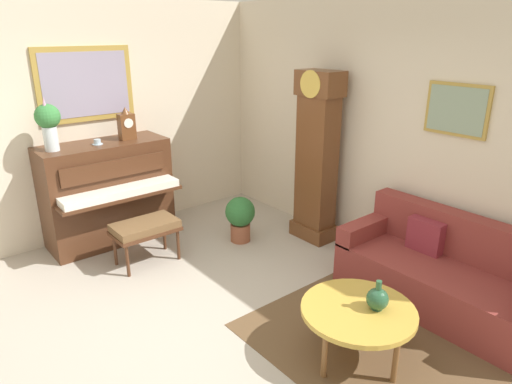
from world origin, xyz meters
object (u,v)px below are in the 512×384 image
at_px(couch, 446,275).
at_px(green_jug, 377,299).
at_px(flower_vase, 48,122).
at_px(coffee_table, 358,312).
at_px(grandfather_clock, 316,162).
at_px(mantel_clock, 127,125).
at_px(piano, 108,192).
at_px(piano_bench, 145,228).
at_px(potted_plant, 240,216).
at_px(teacup, 97,142).

bearing_deg(couch, green_jug, -88.33).
bearing_deg(couch, flower_vase, -144.29).
distance_m(coffee_table, flower_vase, 3.63).
distance_m(grandfather_clock, coffee_table, 2.27).
xyz_separation_m(coffee_table, mantel_clock, (-3.25, -0.32, 0.98)).
bearing_deg(flower_vase, piano, 90.20).
distance_m(couch, green_jug, 1.12).
relative_size(piano, coffee_table, 1.64).
distance_m(piano, mantel_clock, 0.83).
relative_size(piano_bench, potted_plant, 1.25).
height_order(couch, flower_vase, flower_vase).
bearing_deg(potted_plant, mantel_clock, -138.76).
xyz_separation_m(piano, grandfather_clock, (1.50, 1.97, 0.35)).
bearing_deg(piano, potted_plant, 49.75).
bearing_deg(coffee_table, flower_vase, -160.15).
relative_size(mantel_clock, teacup, 3.28).
distance_m(piano, flower_vase, 1.07).
height_order(piano_bench, grandfather_clock, grandfather_clock).
relative_size(grandfather_clock, potted_plant, 3.62).
xyz_separation_m(coffee_table, teacup, (-3.22, -0.70, 0.83)).
xyz_separation_m(piano_bench, mantel_clock, (-0.79, 0.24, 0.98)).
xyz_separation_m(mantel_clock, potted_plant, (1.01, 0.89, -1.07)).
height_order(couch, potted_plant, couch).
bearing_deg(mantel_clock, green_jug, 7.17).
bearing_deg(mantel_clock, piano, -90.44).
xyz_separation_m(piano_bench, green_jug, (2.54, 0.66, 0.12)).
height_order(flower_vase, green_jug, flower_vase).
distance_m(piano_bench, couch, 3.07).
bearing_deg(green_jug, mantel_clock, -172.83).
bearing_deg(coffee_table, teacup, -167.81).
bearing_deg(couch, potted_plant, -164.57).
bearing_deg(potted_plant, green_jug, -11.37).
distance_m(coffee_table, potted_plant, 2.31).
relative_size(piano_bench, mantel_clock, 1.84).
height_order(piano_bench, potted_plant, potted_plant).
distance_m(grandfather_clock, teacup, 2.53).
height_order(mantel_clock, teacup, mantel_clock).
distance_m(piano_bench, flower_vase, 1.51).
relative_size(grandfather_clock, green_jug, 8.46).
xyz_separation_m(grandfather_clock, mantel_clock, (-1.50, -1.66, 0.42)).
bearing_deg(flower_vase, coffee_table, 19.85).
xyz_separation_m(piano_bench, couch, (2.51, 1.76, -0.09)).
relative_size(grandfather_clock, flower_vase, 3.50).
bearing_deg(flower_vase, grandfather_clock, 59.17).
distance_m(piano, green_jug, 3.42).
relative_size(couch, mantel_clock, 5.00).
relative_size(mantel_clock, green_jug, 1.58).
height_order(couch, teacup, teacup).
xyz_separation_m(teacup, potted_plant, (0.98, 1.27, -0.92)).
bearing_deg(green_jug, coffee_table, -130.62).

